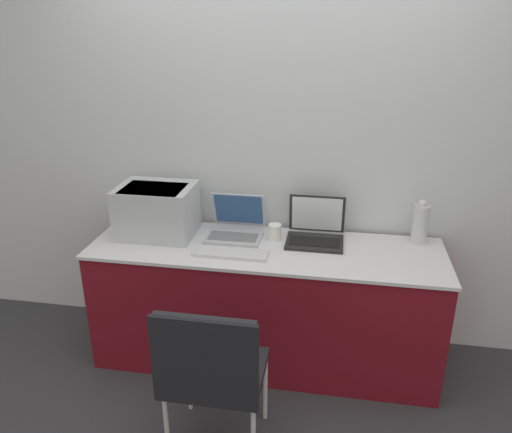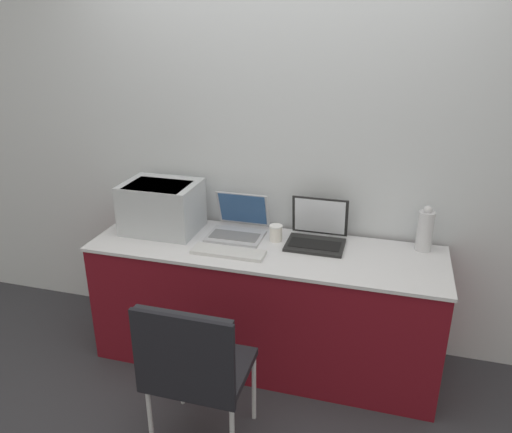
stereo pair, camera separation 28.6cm
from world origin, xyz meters
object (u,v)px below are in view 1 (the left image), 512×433
(laptop_left, at_px, (236,227))
(laptop_right, at_px, (315,232))
(external_keyboard, at_px, (231,253))
(metal_pitcher, at_px, (420,223))
(coffee_cup, at_px, (275,232))
(chair, at_px, (211,367))
(printer, at_px, (157,209))

(laptop_left, height_order, laptop_right, laptop_right)
(laptop_right, distance_m, external_keyboard, 0.55)
(external_keyboard, relative_size, metal_pitcher, 1.56)
(external_keyboard, height_order, coffee_cup, coffee_cup)
(laptop_left, xyz_separation_m, laptop_right, (0.50, 0.00, 0.00))
(external_keyboard, bearing_deg, chair, -85.41)
(metal_pitcher, bearing_deg, laptop_right, -172.80)
(metal_pitcher, height_order, chair, metal_pitcher)
(laptop_left, bearing_deg, printer, -172.01)
(external_keyboard, bearing_deg, coffee_cup, 48.93)
(laptop_left, relative_size, laptop_right, 0.99)
(metal_pitcher, bearing_deg, printer, -174.64)
(laptop_right, height_order, external_keyboard, laptop_right)
(printer, bearing_deg, metal_pitcher, 5.36)
(printer, distance_m, chair, 1.15)
(coffee_cup, distance_m, chair, 1.01)
(laptop_right, height_order, chair, laptop_right)
(laptop_left, height_order, metal_pitcher, metal_pitcher)
(printer, relative_size, coffee_cup, 4.65)
(printer, bearing_deg, laptop_right, 4.20)
(laptop_right, distance_m, coffee_cup, 0.25)
(metal_pitcher, xyz_separation_m, chair, (-1.03, -1.06, -0.36))
(laptop_left, height_order, external_keyboard, laptop_left)
(printer, bearing_deg, laptop_left, 7.99)
(laptop_left, xyz_separation_m, chair, (0.09, -0.98, -0.29))
(metal_pitcher, distance_m, chair, 1.52)
(external_keyboard, bearing_deg, laptop_right, 31.49)
(printer, relative_size, laptop_right, 1.34)
(printer, xyz_separation_m, coffee_cup, (0.73, 0.04, -0.12))
(chair, bearing_deg, external_keyboard, 94.59)
(printer, xyz_separation_m, laptop_right, (0.98, 0.07, -0.11))
(laptop_right, bearing_deg, coffee_cup, -172.51)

